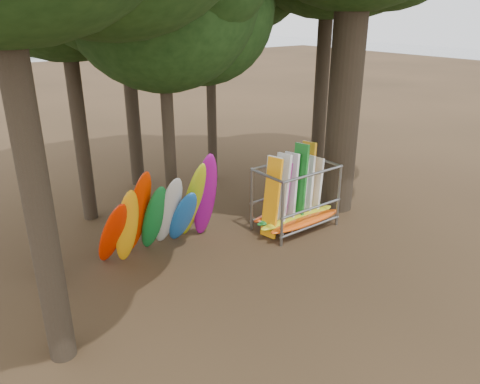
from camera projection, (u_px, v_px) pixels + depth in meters
ground at (265, 249)px, 14.52m from camera, size 120.00×120.00×0.00m
kayak_row at (163, 214)px, 13.87m from camera, size 3.98×1.95×3.15m
storage_rack at (295, 199)px, 15.63m from camera, size 3.22×1.56×2.88m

